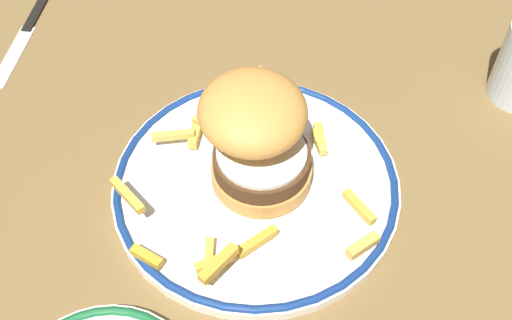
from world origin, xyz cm
name	(u,v)px	position (x,y,z in cm)	size (l,w,h in cm)	color
ground_plane	(229,237)	(0.00, 0.00, -2.00)	(117.33, 86.14, 4.00)	brown
dinner_plate	(256,183)	(1.73, 4.96, 0.84)	(28.74, 28.74, 1.60)	white
burger	(257,137)	(1.62, 5.91, 6.93)	(14.09, 14.24, 10.88)	#CE8D43
fries_pile	(244,182)	(0.81, 3.80, 2.39)	(25.82, 28.62, 2.78)	gold
knife	(27,28)	(-31.55, 23.36, 0.26)	(2.96, 18.06, 0.70)	black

